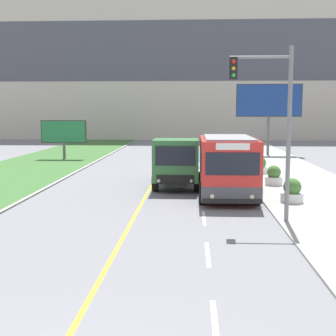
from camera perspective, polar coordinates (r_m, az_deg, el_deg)
apartment_block_background at (r=70.46m, az=1.16°, el=13.25°), size 80.00×8.04×23.59m
city_bus at (r=22.42m, az=7.27°, el=0.08°), size 2.71×5.50×2.95m
dump_truck at (r=25.17m, az=1.05°, el=0.54°), size 2.44×6.59×2.70m
traffic_light_mast at (r=17.55m, az=12.64°, el=6.59°), size 2.28×0.32×6.49m
billboard_large at (r=44.40m, az=12.22°, el=7.85°), size 6.02×0.24×6.60m
billboard_small at (r=40.96m, az=-12.60°, el=4.24°), size 3.90×0.24×3.36m
planter_round_near at (r=21.71m, az=14.89°, el=-2.82°), size 1.00×1.00×1.10m
planter_round_second at (r=26.45m, az=12.77°, el=-1.01°), size 0.95×0.95×1.10m
planter_round_third at (r=31.24m, az=11.17°, el=0.23°), size 0.97×0.97×1.08m
planter_round_far at (r=36.03m, az=9.87°, el=1.22°), size 1.04×1.04×1.18m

